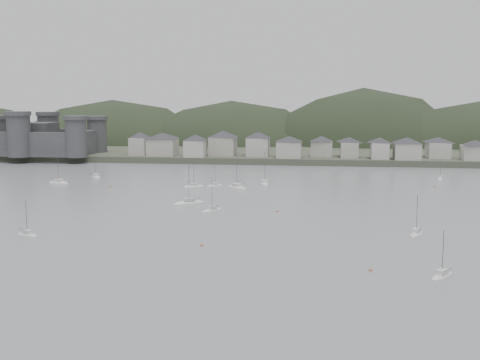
# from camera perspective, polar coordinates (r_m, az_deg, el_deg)

# --- Properties ---
(ground) EXTENTS (900.00, 900.00, 0.00)m
(ground) POSITION_cam_1_polar(r_m,az_deg,el_deg) (118.34, -4.89, -7.82)
(ground) COLOR slate
(ground) RESTS_ON ground
(far_shore_land) EXTENTS (900.00, 250.00, 3.00)m
(far_shore_land) POSITION_cam_1_polar(r_m,az_deg,el_deg) (408.08, 4.13, 3.56)
(far_shore_land) COLOR #383D2D
(far_shore_land) RESTS_ON ground
(forested_ridge) EXTENTS (851.55, 103.94, 102.57)m
(forested_ridge) POSITION_cam_1_polar(r_m,az_deg,el_deg) (383.55, 4.60, 1.36)
(forested_ridge) COLOR black
(forested_ridge) RESTS_ON ground
(castle) EXTENTS (66.00, 43.00, 20.00)m
(castle) POSITION_cam_1_polar(r_m,az_deg,el_deg) (325.80, -18.83, 3.75)
(castle) COLOR #38383B
(castle) RESTS_ON far_shore_land
(waterfront_town) EXTENTS (451.48, 28.46, 12.92)m
(waterfront_town) POSITION_cam_1_polar(r_m,az_deg,el_deg) (296.53, 12.60, 3.17)
(waterfront_town) COLOR #9B9A8E
(waterfront_town) RESTS_ON far_shore_land
(sailboat_lead) EXTENTS (3.05, 6.70, 8.87)m
(sailboat_lead) POSITION_cam_1_polar(r_m,az_deg,el_deg) (247.98, 18.35, 0.10)
(sailboat_lead) COLOR silver
(sailboat_lead) RESTS_ON ground
(moored_fleet) EXTENTS (258.33, 153.65, 13.61)m
(moored_fleet) POSITION_cam_1_polar(r_m,az_deg,el_deg) (183.34, -3.73, -2.13)
(moored_fleet) COLOR silver
(moored_fleet) RESTS_ON ground
(mooring_buoys) EXTENTS (144.90, 115.47, 0.70)m
(mooring_buoys) POSITION_cam_1_polar(r_m,az_deg,el_deg) (176.20, -5.04, -2.56)
(mooring_buoys) COLOR #C06B40
(mooring_buoys) RESTS_ON ground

